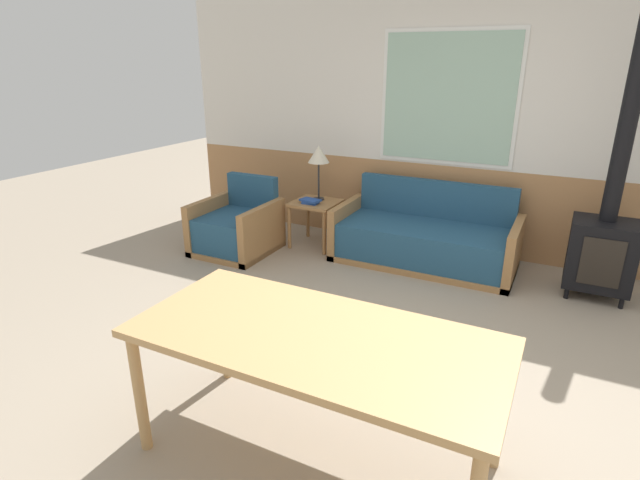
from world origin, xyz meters
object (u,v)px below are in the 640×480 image
at_px(side_table, 316,210).
at_px(wood_stove, 606,229).
at_px(couch, 424,240).
at_px(table_lamp, 319,156).
at_px(armchair, 237,229).
at_px(dining_table, 316,347).

bearing_deg(side_table, wood_stove, -0.01).
bearing_deg(couch, table_lamp, 178.43).
xyz_separation_m(armchair, dining_table, (2.16, -2.29, 0.43)).
distance_m(armchair, side_table, 0.89).
relative_size(side_table, table_lamp, 0.84).
relative_size(armchair, table_lamp, 1.33).
distance_m(couch, wood_stove, 1.62).
bearing_deg(table_lamp, couch, -1.57).
bearing_deg(wood_stove, armchair, -171.13).
bearing_deg(table_lamp, dining_table, -63.16).
distance_m(armchair, dining_table, 3.18).
distance_m(couch, dining_table, 2.93).
bearing_deg(armchair, dining_table, -58.48).
distance_m(armchair, wood_stove, 3.56).
distance_m(couch, table_lamp, 1.45).
relative_size(side_table, dining_table, 0.28).
bearing_deg(couch, dining_table, -85.22).
bearing_deg(dining_table, side_table, 117.46).
xyz_separation_m(couch, dining_table, (0.24, -2.89, 0.43)).
xyz_separation_m(couch, armchair, (-1.92, -0.60, 0.00)).
bearing_deg(table_lamp, wood_stove, -1.76).
distance_m(couch, side_table, 1.25).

